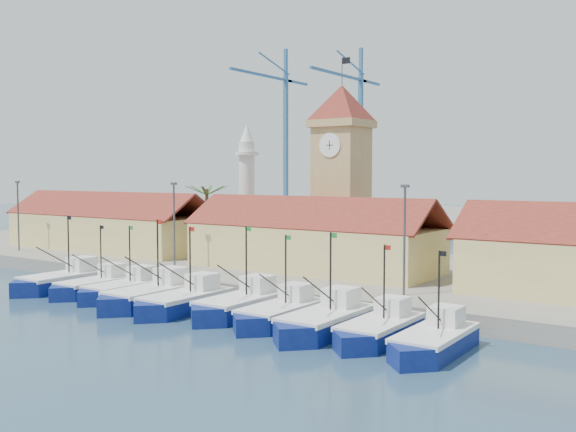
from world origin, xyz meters
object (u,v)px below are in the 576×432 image
Objects in this scene: boat_0 at (61,282)px; clock_tower at (341,169)px; boat_5 at (239,307)px; minaret at (247,187)px.

clock_tower is (18.02, 23.52, 11.16)m from boat_0.
boat_0 is 21.75m from boat_5.
boat_0 is at bearing -96.74° from minaret.
clock_tower is at bearing 52.54° from boat_0.
minaret reaches higher than boat_0.
clock_tower reaches higher than boat_0.
minaret is at bearing 83.26° from boat_0.
clock_tower is at bearing -7.61° from minaret.
clock_tower reaches higher than minaret.
clock_tower is 1.39× the size of minaret.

